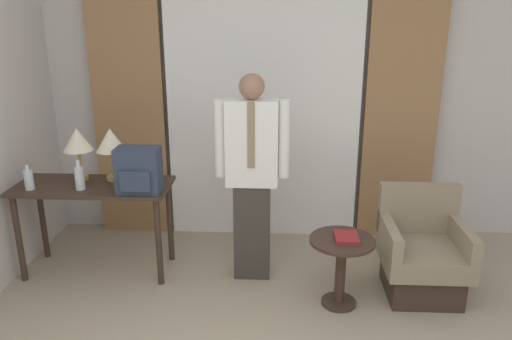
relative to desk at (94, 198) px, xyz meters
The scene contains 14 objects.
wall_back 1.81m from the desk, 34.84° to the left, with size 10.00×0.06×2.70m.
curtain_sheer_center 1.72m from the desk, 31.02° to the left, with size 1.80×0.06×2.58m.
curtain_drape_left 1.04m from the desk, 83.42° to the left, with size 0.67×0.06×2.58m.
curtain_drape_right 2.84m from the desk, 17.30° to the left, with size 0.67×0.06×2.58m.
desk is the anchor object (origin of this frame).
table_lamp_left 0.49m from the desk, 137.42° to the left, with size 0.24×0.24×0.44m.
table_lamp_right 0.49m from the desk, 42.58° to the left, with size 0.24×0.24×0.44m.
bottle_near_edge 0.25m from the desk, 115.59° to the right, with size 0.07×0.07×0.24m.
bottle_by_lamp 0.52m from the desk, 163.55° to the right, with size 0.07×0.07×0.20m.
backpack 0.55m from the desk, 18.23° to the right, with size 0.34×0.23×0.36m.
person 1.34m from the desk, ahead, with size 0.59×0.20×1.70m.
armchair 2.69m from the desk, ahead, with size 0.63×0.63×0.83m.
side_table 2.07m from the desk, 12.14° to the right, with size 0.48×0.48×0.55m.
book 2.08m from the desk, 11.94° to the right, with size 0.17×0.21×0.03m.
Camera 1 is at (0.16, -1.59, 2.16)m, focal length 35.00 mm.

